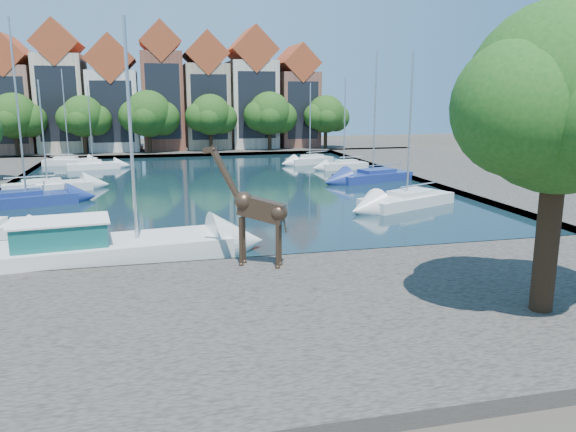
{
  "coord_description": "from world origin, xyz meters",
  "views": [
    {
      "loc": [
        -5.7,
        -25.22,
        8.04
      ],
      "look_at": [
        0.08,
        -1.29,
        2.66
      ],
      "focal_mm": 35.0,
      "sensor_mm": 36.0,
      "label": 1
    }
  ],
  "objects_px": {
    "giraffe_statue": "(255,208)",
    "motorsailer": "(99,246)",
    "sailboat_right_a": "(407,198)",
    "plane_tree": "(564,105)"
  },
  "relations": [
    {
      "from": "giraffe_statue",
      "to": "motorsailer",
      "type": "height_order",
      "value": "motorsailer"
    },
    {
      "from": "plane_tree",
      "to": "giraffe_statue",
      "type": "relative_size",
      "value": 2.0
    },
    {
      "from": "giraffe_statue",
      "to": "sailboat_right_a",
      "type": "xyz_separation_m",
      "value": [
        13.44,
        12.85,
        -2.43
      ]
    },
    {
      "from": "plane_tree",
      "to": "giraffe_statue",
      "type": "xyz_separation_m",
      "value": [
        -9.06,
        7.64,
        -4.57
      ]
    },
    {
      "from": "motorsailer",
      "to": "sailboat_right_a",
      "type": "height_order",
      "value": "motorsailer"
    },
    {
      "from": "plane_tree",
      "to": "motorsailer",
      "type": "distance_m",
      "value": 20.54
    },
    {
      "from": "plane_tree",
      "to": "giraffe_statue",
      "type": "height_order",
      "value": "plane_tree"
    },
    {
      "from": "giraffe_statue",
      "to": "motorsailer",
      "type": "relative_size",
      "value": 0.44
    },
    {
      "from": "plane_tree",
      "to": "sailboat_right_a",
      "type": "distance_m",
      "value": 22.09
    },
    {
      "from": "giraffe_statue",
      "to": "plane_tree",
      "type": "bearing_deg",
      "value": -40.12
    }
  ]
}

